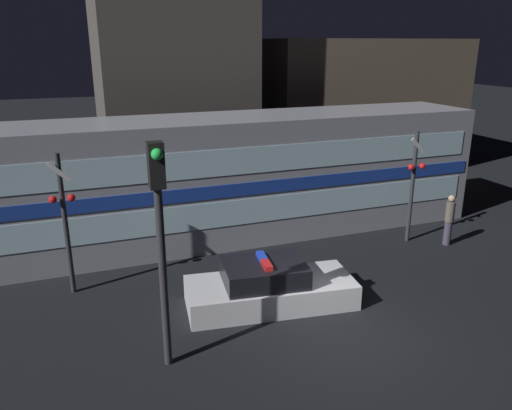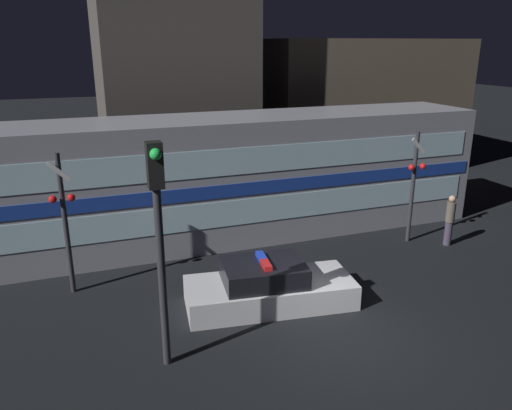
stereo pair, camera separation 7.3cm
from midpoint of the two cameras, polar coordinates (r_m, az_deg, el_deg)
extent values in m
plane|color=black|center=(12.47, 9.94, -14.25)|extent=(120.00, 120.00, 0.00)
cube|color=gray|center=(17.66, -1.07, 3.31)|extent=(17.05, 3.07, 4.24)
cube|color=#193899|center=(16.26, 0.73, 2.01)|extent=(16.71, 0.03, 0.42)
cube|color=silver|center=(16.48, 0.72, -0.54)|extent=(16.19, 0.02, 0.85)
cube|color=silver|center=(16.02, 0.75, 5.22)|extent=(16.19, 0.02, 0.85)
cube|color=silver|center=(13.36, 1.76, -9.97)|extent=(4.58, 2.31, 0.67)
cube|color=black|center=(13.04, 1.03, -7.71)|extent=(2.29, 1.81, 0.54)
cube|color=red|center=(12.67, 1.33, -6.87)|extent=(0.27, 0.55, 0.12)
cube|color=blue|center=(13.14, 0.76, -5.93)|extent=(0.27, 0.55, 0.12)
cylinder|color=#3F384C|center=(18.29, 21.20, -3.03)|extent=(0.25, 0.25, 0.84)
cylinder|color=#595147|center=(18.04, 21.47, -0.74)|extent=(0.30, 0.30, 0.70)
sphere|color=tan|center=(17.91, 21.64, 0.66)|extent=(0.23, 0.23, 0.23)
cylinder|color=#2D2D33|center=(17.74, 17.57, 1.86)|extent=(0.14, 0.14, 3.84)
sphere|color=red|center=(17.32, 17.47, 4.12)|extent=(0.21, 0.21, 0.21)
sphere|color=red|center=(17.60, 18.65, 4.21)|extent=(0.21, 0.21, 0.21)
cube|color=white|center=(17.35, 18.20, 6.42)|extent=(0.58, 0.03, 0.58)
cylinder|color=#2D2D33|center=(14.26, -20.79, -2.18)|extent=(0.14, 0.14, 3.94)
sphere|color=red|center=(13.90, -22.07, 0.60)|extent=(0.21, 0.21, 0.21)
sphere|color=red|center=(13.89, -20.21, 0.80)|extent=(0.21, 0.21, 0.21)
cube|color=white|center=(13.75, -21.47, 3.57)|extent=(0.58, 0.03, 0.58)
cylinder|color=#2D2D33|center=(10.50, -10.47, -8.48)|extent=(0.17, 0.17, 3.95)
cube|color=black|center=(9.68, -11.28, 4.48)|extent=(0.30, 0.30, 0.90)
sphere|color=green|center=(9.43, -11.17, 5.71)|extent=(0.23, 0.23, 0.23)
cube|color=#47423D|center=(23.76, -9.46, 13.59)|extent=(6.45, 6.27, 9.73)
cube|color=brown|center=(28.60, 11.18, 11.27)|extent=(10.74, 6.27, 6.82)
camera|label=1|loc=(0.04, -89.86, 0.04)|focal=35.00mm
camera|label=2|loc=(0.04, 90.14, -0.04)|focal=35.00mm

